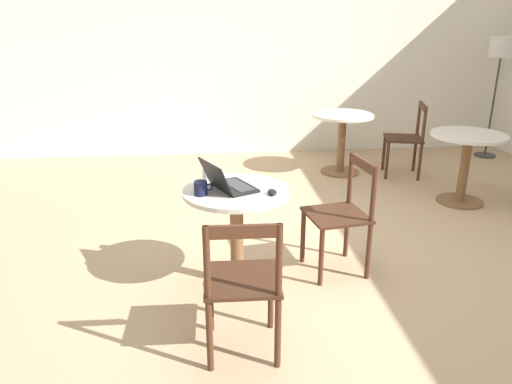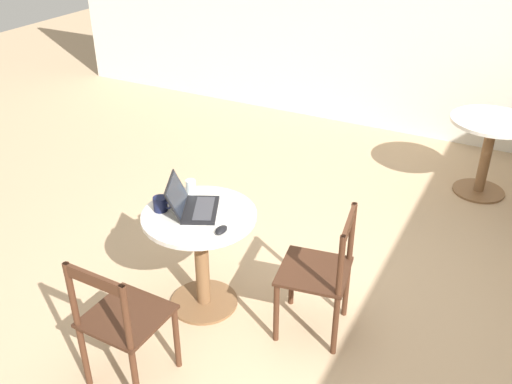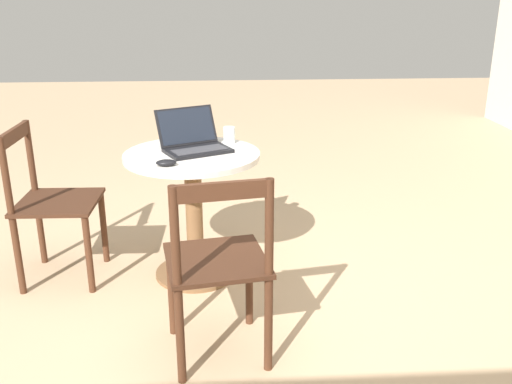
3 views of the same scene
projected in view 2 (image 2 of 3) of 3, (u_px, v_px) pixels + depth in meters
ground_plane at (319, 310)px, 3.82m from camera, size 16.00×16.00×0.00m
wall_back at (449, 12)px, 5.65m from camera, size 9.40×0.06×2.70m
cafe_table_near at (201, 241)px, 3.63m from camera, size 0.72×0.72×0.71m
cafe_table_far at (489, 141)px, 4.98m from camera, size 0.72×0.72×0.71m
chair_near_front at (122, 322)px, 3.08m from camera, size 0.43×0.43×0.85m
chair_near_right at (321, 273)px, 3.46m from camera, size 0.48×0.48×0.85m
laptop at (193, 205)px, 3.54m from camera, size 0.41×0.42×0.21m
mouse at (221, 230)px, 3.34m from camera, size 0.06×0.10×0.03m
mug at (161, 204)px, 3.55m from camera, size 0.13×0.09×0.09m
drinking_glass at (191, 186)px, 3.74m from camera, size 0.07×0.07×0.09m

